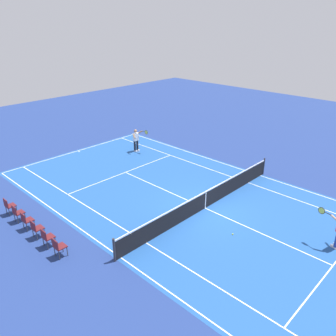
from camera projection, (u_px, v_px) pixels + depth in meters
name	position (u px, v px, depth m)	size (l,w,h in m)	color
ground_plane	(205.00, 208.00, 17.47)	(60.00, 60.00, 0.00)	navy
court_slab	(205.00, 208.00, 17.47)	(24.20, 11.40, 0.00)	#1E4C93
court_line_markings	(205.00, 208.00, 17.47)	(23.85, 11.05, 0.01)	white
tennis_net	(205.00, 200.00, 17.27)	(0.10, 11.70, 1.08)	#2D2D33
tennis_player_near	(136.00, 139.00, 24.63)	(1.06, 0.78, 1.70)	black
tennis_ball	(233.00, 234.00, 15.30)	(0.07, 0.07, 0.07)	#CCE01E
spectator_chair_0	(58.00, 246.00, 13.70)	(0.44, 0.44, 0.88)	#38383D
spectator_chair_1	(47.00, 237.00, 14.30)	(0.44, 0.44, 0.88)	#38383D
spectator_chair_2	(36.00, 228.00, 14.90)	(0.44, 0.44, 0.88)	#38383D
spectator_chair_3	(26.00, 220.00, 15.50)	(0.44, 0.44, 0.88)	#38383D
spectator_chair_4	(17.00, 212.00, 16.11)	(0.44, 0.44, 0.88)	#38383D
spectator_chair_5	(9.00, 205.00, 16.71)	(0.44, 0.44, 0.88)	#38383D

